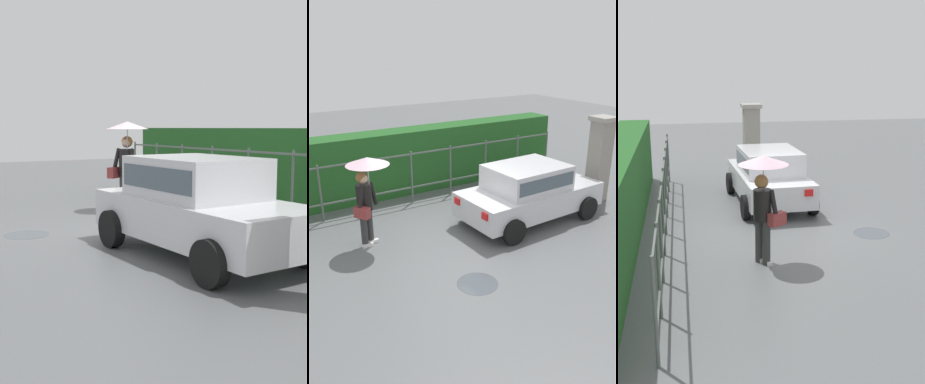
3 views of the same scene
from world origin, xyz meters
The scene contains 7 objects.
ground_plane centered at (0.00, 0.00, 0.00)m, with size 40.00×40.00×0.00m, color slate.
car centered at (2.18, -0.18, 0.80)m, with size 3.80×2.00×1.48m.
pedestrian centered at (-1.75, 0.62, 1.46)m, with size 0.93×0.93×2.05m.
gate_pillar centered at (4.82, -0.09, 1.24)m, with size 0.60×0.60×2.42m.
fence_section centered at (0.18, 2.48, 0.83)m, with size 10.12×0.05×1.50m.
hedge_row centered at (0.18, 3.47, 0.95)m, with size 11.07×0.90×1.90m, color #235B23.
puddle_near centered at (-0.57, -2.00, 0.00)m, with size 0.80×0.80×0.00m, color #4C545B.
Camera 2 is at (-4.31, -7.53, 4.36)m, focal length 38.08 mm.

